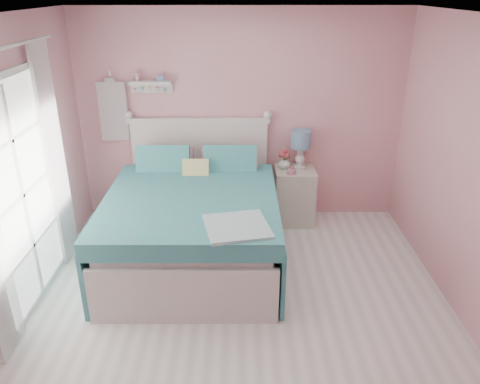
{
  "coord_description": "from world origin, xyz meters",
  "views": [
    {
      "loc": [
        -0.02,
        -3.42,
        2.8
      ],
      "look_at": [
        -0.01,
        1.2,
        0.76
      ],
      "focal_mm": 35.0,
      "sensor_mm": 36.0,
      "label": 1
    }
  ],
  "objects_px": {
    "nightstand": "(294,196)",
    "vase": "(284,162)",
    "table_lamp": "(301,142)",
    "teacup": "(292,171)",
    "bed": "(194,223)"
  },
  "relations": [
    {
      "from": "nightstand",
      "to": "vase",
      "type": "xyz_separation_m",
      "value": [
        -0.14,
        0.04,
        0.43
      ]
    },
    {
      "from": "nightstand",
      "to": "table_lamp",
      "type": "relative_size",
      "value": 1.49
    },
    {
      "from": "teacup",
      "to": "bed",
      "type": "bearing_deg",
      "value": -147.21
    },
    {
      "from": "nightstand",
      "to": "teacup",
      "type": "bearing_deg",
      "value": -114.48
    },
    {
      "from": "nightstand",
      "to": "teacup",
      "type": "height_order",
      "value": "teacup"
    },
    {
      "from": "bed",
      "to": "vase",
      "type": "bearing_deg",
      "value": 40.99
    },
    {
      "from": "teacup",
      "to": "vase",
      "type": "bearing_deg",
      "value": 111.83
    },
    {
      "from": "table_lamp",
      "to": "teacup",
      "type": "distance_m",
      "value": 0.39
    },
    {
      "from": "bed",
      "to": "table_lamp",
      "type": "relative_size",
      "value": 4.73
    },
    {
      "from": "vase",
      "to": "table_lamp",
      "type": "bearing_deg",
      "value": 10.12
    },
    {
      "from": "vase",
      "to": "bed",
      "type": "bearing_deg",
      "value": -139.2
    },
    {
      "from": "table_lamp",
      "to": "nightstand",
      "type": "bearing_deg",
      "value": -127.04
    },
    {
      "from": "teacup",
      "to": "table_lamp",
      "type": "bearing_deg",
      "value": 60.71
    },
    {
      "from": "nightstand",
      "to": "teacup",
      "type": "xyz_separation_m",
      "value": [
        -0.06,
        -0.14,
        0.4
      ]
    },
    {
      "from": "table_lamp",
      "to": "vase",
      "type": "bearing_deg",
      "value": -169.88
    }
  ]
}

